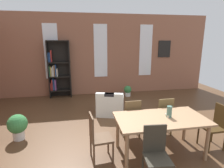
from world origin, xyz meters
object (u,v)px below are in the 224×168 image
object	(u,v)px
dining_chair_head_left	(98,136)
armchair_white	(110,105)
potted_plant_window	(18,125)
dining_chair_far_right	(163,115)
dining_chair_far_left	(131,117)
dining_chair_near_left	(156,153)
dining_table	(161,122)
vase_on_table	(169,112)
potted_plant_corner	(128,91)
dining_chair_head_right	(216,125)
bookshelf_tall	(58,70)

from	to	relation	value
dining_chair_head_left	armchair_white	distance (m)	2.31
dining_chair_head_left	potted_plant_window	distance (m)	2.07
dining_chair_far_right	armchair_white	distance (m)	1.84
dining_chair_far_left	dining_chair_near_left	xyz separation A→B (m)	(0.00, -1.41, 0.00)
dining_table	vase_on_table	distance (m)	0.26
potted_plant_corner	potted_plant_window	xyz separation A→B (m)	(-3.40, -2.84, 0.12)
dining_chair_near_left	potted_plant_corner	bearing A→B (deg)	80.38
dining_table	dining_chair_head_right	bearing A→B (deg)	0.06
dining_chair_near_left	dining_chair_head_left	world-z (taller)	same
potted_plant_corner	armchair_white	bearing A→B (deg)	-120.74
dining_chair_far_right	dining_chair_head_left	world-z (taller)	same
dining_chair_near_left	dining_chair_head_right	bearing A→B (deg)	23.16
dining_table	potted_plant_window	bearing A→B (deg)	160.07
bookshelf_tall	dining_chair_near_left	bearing A→B (deg)	-68.41
dining_chair_head_right	potted_plant_corner	bearing A→B (deg)	102.48
dining_chair_near_left	armchair_white	bearing A→B (deg)	94.71
dining_table	potted_plant_window	world-z (taller)	dining_table
dining_chair_far_left	bookshelf_tall	world-z (taller)	bookshelf_tall
dining_table	dining_chair_far_right	bearing A→B (deg)	60.33
dining_chair_far_left	dining_chair_head_left	size ratio (longest dim) A/B	1.00
dining_table	dining_chair_head_left	world-z (taller)	dining_chair_head_left
dining_chair_head_left	dining_chair_far_right	bearing A→B (deg)	23.21
armchair_white	potted_plant_window	world-z (taller)	armchair_white
dining_chair_head_right	potted_plant_window	world-z (taller)	dining_chair_head_right
dining_chair_far_left	vase_on_table	bearing A→B (deg)	-51.39
dining_table	vase_on_table	bearing A→B (deg)	0.00
dining_chair_head_left	potted_plant_window	size ratio (longest dim) A/B	1.56
vase_on_table	armchair_white	distance (m)	2.43
dining_chair_near_left	potted_plant_window	xyz separation A→B (m)	(-2.61, 1.80, -0.16)
vase_on_table	dining_chair_head_left	size ratio (longest dim) A/B	0.24
dining_chair_far_left	dining_chair_head_left	bearing A→B (deg)	-140.47
dining_chair_near_left	dining_chair_far_right	bearing A→B (deg)	60.61
dining_chair_far_right	potted_plant_window	size ratio (longest dim) A/B	1.56
armchair_white	potted_plant_corner	bearing A→B (deg)	59.26
dining_chair_far_right	dining_chair_head_right	world-z (taller)	same
dining_chair_near_left	potted_plant_window	bearing A→B (deg)	145.49
dining_chair_far_left	dining_chair_near_left	distance (m)	1.41
dining_chair_head_left	armchair_white	world-z (taller)	dining_chair_head_left
dining_chair_head_left	armchair_white	bearing A→B (deg)	74.14
dining_chair_far_left	potted_plant_window	xyz separation A→B (m)	(-2.61, 0.38, -0.16)
bookshelf_tall	potted_plant_window	bearing A→B (deg)	-100.90
bookshelf_tall	potted_plant_corner	size ratio (longest dim) A/B	5.21
dining_table	potted_plant_corner	distance (m)	3.98
dining_chair_head_left	potted_plant_window	world-z (taller)	dining_chair_head_left
dining_table	dining_chair_far_left	xyz separation A→B (m)	(-0.40, 0.71, -0.18)
dining_chair_far_right	dining_chair_near_left	bearing A→B (deg)	-119.39
dining_chair_far_left	potted_plant_window	bearing A→B (deg)	171.64
dining_chair_far_left	dining_chair_far_right	bearing A→B (deg)	-0.00
vase_on_table	bookshelf_tall	xyz separation A→B (m)	(-2.55, 4.32, 0.21)
dining_chair_head_left	potted_plant_corner	distance (m)	4.28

